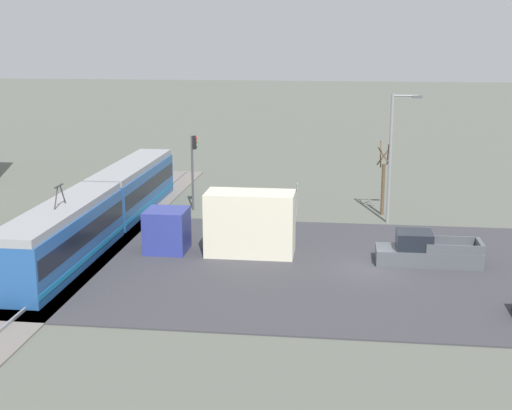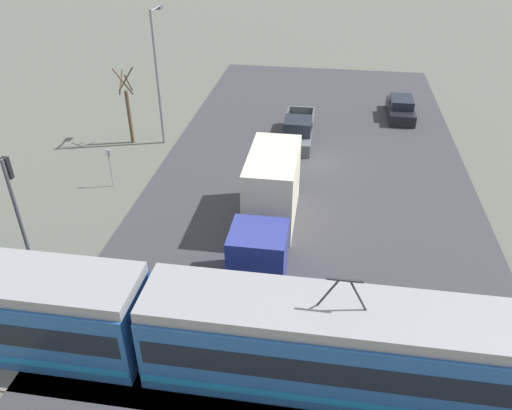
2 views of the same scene
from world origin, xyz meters
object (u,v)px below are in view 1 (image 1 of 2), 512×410
Objects in this scene: street_tree at (383,182)px; traffic_light_pole at (193,162)px; light_rail_tram at (103,208)px; street_lamp_near_crossing at (393,150)px; box_truck at (230,225)px; pickup_truck at (426,252)px; no_parking_sign at (297,196)px.

traffic_light_pole is at bearing 91.28° from street_tree.
light_rail_tram is 19.16m from street_lamp_near_crossing.
traffic_light_pole reaches higher than box_truck.
box_truck is 0.99× the size of street_lamp_near_crossing.
pickup_truck is 2.44× the size of no_parking_sign.
box_truck is 3.68× the size of no_parking_sign.
traffic_light_pole is 1.05× the size of street_tree.
no_parking_sign is at bearing -18.57° from box_truck.
traffic_light_pole is 7.75m from no_parking_sign.
light_rail_tram reaches higher than box_truck.
street_lamp_near_crossing is 3.71× the size of no_parking_sign.
traffic_light_pole is 13.41m from street_tree.
street_lamp_near_crossing is (-2.13, -0.46, 2.60)m from street_tree.
light_rail_tram is 11.19× the size of no_parking_sign.
box_truck is 11.01m from pickup_truck.
street_lamp_near_crossing is at bearing -74.09° from light_rail_tram.
traffic_light_pole is at bearing 82.43° from street_lamp_near_crossing.
box_truck is (-3.22, -8.60, 0.06)m from light_rail_tram.
street_lamp_near_crossing is at bearing 8.84° from pickup_truck.
no_parking_sign reaches higher than pickup_truck.
pickup_truck is (-0.54, -10.95, -1.00)m from box_truck.
traffic_light_pole reaches higher than light_rail_tram.
box_truck is 1.50× the size of pickup_truck.
traffic_light_pole is at bearing 84.25° from no_parking_sign.
pickup_truck is at bearing -171.16° from street_lamp_near_crossing.
traffic_light_pole is (10.77, 15.20, 2.73)m from pickup_truck.
pickup_truck is 12.70m from no_parking_sign.
no_parking_sign is at bearing 100.03° from street_tree.
street_tree is at bearing -67.57° from light_rail_tram.
no_parking_sign is at bearing 80.33° from street_lamp_near_crossing.
light_rail_tram is 13.35m from no_parking_sign.
light_rail_tram is 4.82× the size of traffic_light_pole.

